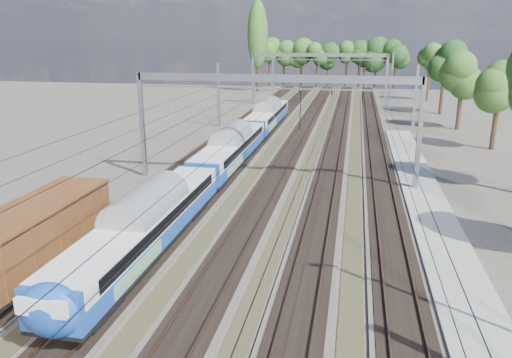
% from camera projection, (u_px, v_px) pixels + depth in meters
% --- Properties ---
extents(track_bed, '(21.00, 130.00, 0.34)m').
position_uv_depth(track_bed, '(294.00, 145.00, 56.27)').
color(track_bed, '#47423A').
rests_on(track_bed, ground).
extents(platform, '(3.00, 70.00, 0.30)m').
position_uv_depth(platform, '(440.00, 237.00, 30.47)').
color(platform, gray).
rests_on(platform, ground).
extents(catenary, '(25.65, 130.00, 9.00)m').
position_uv_depth(catenary, '(306.00, 82.00, 61.69)').
color(catenary, gray).
rests_on(catenary, ground).
extents(tree_belt, '(39.87, 100.32, 11.97)m').
position_uv_depth(tree_belt, '(358.00, 56.00, 97.66)').
color(tree_belt, black).
rests_on(tree_belt, ground).
extents(poplar, '(4.40, 4.40, 19.04)m').
position_uv_depth(poplar, '(258.00, 35.00, 105.60)').
color(poplar, black).
rests_on(poplar, ground).
extents(emu_train, '(2.75, 58.30, 4.03)m').
position_uv_depth(emu_train, '(231.00, 145.00, 45.45)').
color(emu_train, black).
rests_on(emu_train, ground).
extents(freight_boxcar, '(3.02, 14.59, 3.76)m').
position_uv_depth(freight_boxcar, '(8.00, 254.00, 23.09)').
color(freight_boxcar, black).
rests_on(freight_boxcar, ground).
extents(worker, '(0.47, 0.66, 1.71)m').
position_uv_depth(worker, '(332.00, 92.00, 101.41)').
color(worker, black).
rests_on(worker, ground).
extents(signal_near, '(0.41, 0.38, 5.78)m').
position_uv_depth(signal_near, '(300.00, 103.00, 63.56)').
color(signal_near, black).
rests_on(signal_near, ground).
extents(signal_far, '(0.44, 0.41, 6.21)m').
position_uv_depth(signal_far, '(364.00, 80.00, 91.70)').
color(signal_far, black).
rests_on(signal_far, ground).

